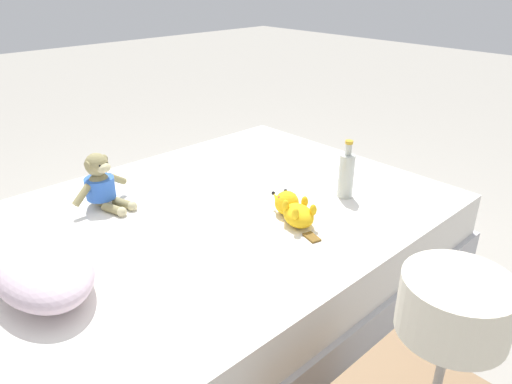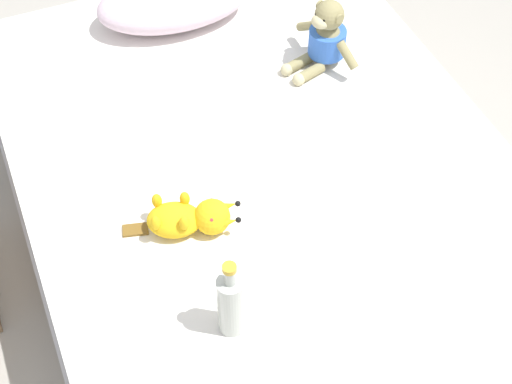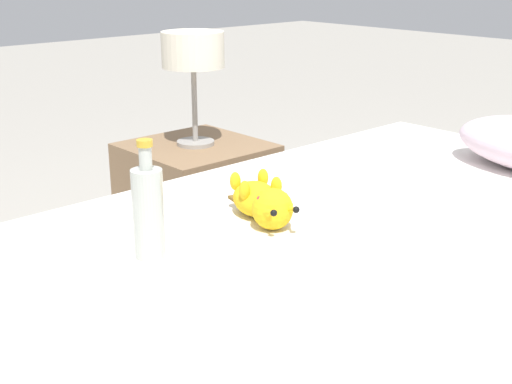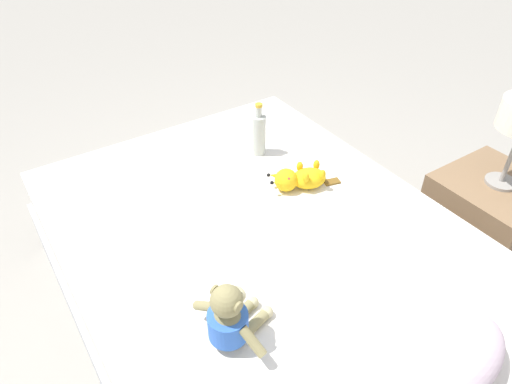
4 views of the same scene
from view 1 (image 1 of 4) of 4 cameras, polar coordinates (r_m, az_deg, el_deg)
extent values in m
plane|color=#9E998E|center=(2.26, -4.58, -13.10)|extent=(16.00, 16.00, 0.00)
cube|color=#B2B2B7|center=(2.17, -4.71, -10.11)|extent=(1.46, 1.97, 0.29)
cube|color=white|center=(2.04, -4.96, -4.57)|extent=(1.41, 1.92, 0.20)
ellipsoid|color=silver|center=(1.65, -24.62, -7.86)|extent=(0.55, 0.33, 0.16)
ellipsoid|color=#8E8456|center=(2.10, -18.22, 0.36)|extent=(0.13, 0.13, 0.15)
cylinder|color=blue|center=(2.10, -18.24, 0.48)|extent=(0.15, 0.15, 0.09)
sphere|color=#8E8456|center=(2.06, -18.64, 3.16)|extent=(0.10, 0.10, 0.10)
ellipsoid|color=#C1B789|center=(2.03, -17.84, 2.76)|extent=(0.06, 0.07, 0.04)
sphere|color=black|center=(2.04, -17.58, 3.36)|extent=(0.01, 0.01, 0.01)
sphere|color=black|center=(2.01, -18.32, 3.02)|extent=(0.01, 0.01, 0.01)
cylinder|color=#8E8456|center=(2.08, -17.76, 3.89)|extent=(0.03, 0.02, 0.03)
cylinder|color=#8E8456|center=(2.02, -19.63, 3.04)|extent=(0.03, 0.02, 0.03)
cylinder|color=#8E8456|center=(2.15, -16.40, 1.53)|extent=(0.06, 0.10, 0.08)
cylinder|color=#8E8456|center=(2.04, -20.22, -0.38)|extent=(0.06, 0.10, 0.08)
cylinder|color=#8E8456|center=(2.07, -15.64, -1.33)|extent=(0.11, 0.06, 0.04)
cylinder|color=#8E8456|center=(2.04, -16.82, -1.98)|extent=(0.11, 0.06, 0.04)
sphere|color=#C1B789|center=(2.04, -14.65, -1.66)|extent=(0.04, 0.04, 0.04)
sphere|color=#C1B789|center=(2.00, -15.84, -2.33)|extent=(0.04, 0.04, 0.04)
ellipsoid|color=yellow|center=(1.86, 5.13, -2.84)|extent=(0.18, 0.15, 0.08)
sphere|color=yellow|center=(1.93, 3.72, -1.31)|extent=(0.10, 0.10, 0.10)
cone|color=yellow|center=(1.95, 2.44, -0.68)|extent=(0.07, 0.05, 0.05)
sphere|color=black|center=(1.97, 2.10, -0.14)|extent=(0.02, 0.02, 0.02)
cone|color=yellow|center=(1.98, 3.91, -0.39)|extent=(0.07, 0.05, 0.05)
sphere|color=black|center=(1.99, 3.55, 0.14)|extent=(0.02, 0.02, 0.02)
sphere|color=red|center=(1.91, 2.94, -0.73)|extent=(0.02, 0.02, 0.02)
sphere|color=red|center=(1.94, 4.54, -0.42)|extent=(0.02, 0.02, 0.02)
ellipsoid|color=yellow|center=(1.85, 3.59, -1.65)|extent=(0.04, 0.04, 0.05)
ellipsoid|color=yellow|center=(1.88, 5.88, -1.18)|extent=(0.04, 0.04, 0.05)
ellipsoid|color=yellow|center=(1.79, 4.77, -2.63)|extent=(0.04, 0.04, 0.05)
ellipsoid|color=yellow|center=(1.82, 6.89, -2.18)|extent=(0.04, 0.04, 0.05)
cube|color=brown|center=(1.79, 6.72, -5.43)|extent=(0.08, 0.06, 0.01)
cylinder|color=#B7BCB2|center=(2.09, 10.79, 1.90)|extent=(0.07, 0.07, 0.20)
cylinder|color=#B7BCB2|center=(2.05, 11.07, 5.06)|extent=(0.03, 0.03, 0.05)
cylinder|color=gold|center=(2.04, 11.15, 5.91)|extent=(0.03, 0.03, 0.01)
cylinder|color=gray|center=(1.19, 21.10, -20.20)|extent=(0.02, 0.02, 0.27)
cylinder|color=beige|center=(1.06, 22.82, -12.53)|extent=(0.23, 0.23, 0.13)
camera|label=2|loc=(2.74, 36.61, 37.82)|focal=54.13mm
camera|label=3|loc=(3.28, 2.72, 20.16)|focal=48.55mm
camera|label=4|loc=(2.18, -48.52, 25.98)|focal=32.55mm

